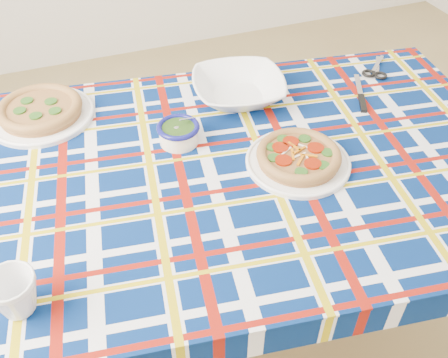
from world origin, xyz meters
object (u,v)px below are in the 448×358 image
object	(u,v)px
dining_table	(236,184)
serving_bowl	(238,88)
pesto_bowl	(178,132)
main_focaccia_plate	(299,156)
mug	(14,295)

from	to	relation	value
dining_table	serving_bowl	size ratio (longest dim) A/B	5.92
pesto_bowl	serving_bowl	size ratio (longest dim) A/B	0.42
dining_table	main_focaccia_plate	xyz separation A→B (m)	(0.14, -0.06, 0.10)
dining_table	serving_bowl	world-z (taller)	serving_bowl
pesto_bowl	serving_bowl	world-z (taller)	pesto_bowl
dining_table	serving_bowl	distance (m)	0.32
pesto_bowl	dining_table	bearing A→B (deg)	-50.86
dining_table	main_focaccia_plate	distance (m)	0.18
serving_bowl	pesto_bowl	bearing A→B (deg)	-148.04
pesto_bowl	serving_bowl	bearing A→B (deg)	31.96
mug	main_focaccia_plate	bearing A→B (deg)	18.60
pesto_bowl	mug	xyz separation A→B (m)	(-0.43, -0.39, 0.01)
main_focaccia_plate	mug	world-z (taller)	mug
dining_table	mug	bearing A→B (deg)	-146.84
serving_bowl	main_focaccia_plate	bearing A→B (deg)	-85.21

